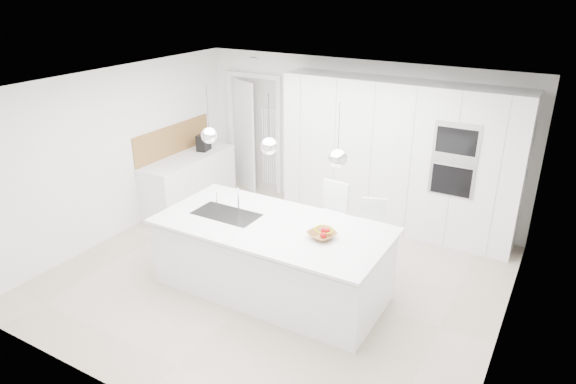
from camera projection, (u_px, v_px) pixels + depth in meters
The scene contains 27 objects.
floor at pixel (277, 276), 6.79m from camera, with size 5.50×5.50×0.00m, color #B9A895.
wall_back at pixel (356, 138), 8.30m from camera, with size 5.50×5.50×0.00m, color white.
wall_left at pixel (117, 154), 7.57m from camera, with size 5.00×5.00×0.00m, color white.
ceiling at pixel (275, 87), 5.82m from camera, with size 5.50×5.50×0.00m, color white.
tall_cabinets at pixel (397, 157), 7.73m from camera, with size 3.60×0.60×2.30m, color white.
oven_stack at pixel (454, 160), 6.99m from camera, with size 0.62×0.04×1.05m, color #A5A5A8, non-canonical shape.
doorway_frame at pixel (255, 135), 9.27m from camera, with size 1.11×0.08×2.13m, color white, non-canonical shape.
hallway_door at pixel (242, 135), 9.35m from camera, with size 0.82×0.04×2.00m, color white.
radiator at pixel (270, 147), 9.18m from camera, with size 0.32×0.04×1.40m, color white, non-canonical shape.
left_base_cabinets at pixel (190, 183), 8.71m from camera, with size 0.60×1.80×0.86m, color white.
left_worktop at pixel (188, 158), 8.54m from camera, with size 0.62×1.82×0.04m, color white.
oak_backsplash at pixel (173, 140), 8.57m from camera, with size 0.02×1.80×0.50m, color olive.
island_base at pixel (271, 260), 6.34m from camera, with size 2.80×1.20×0.86m, color white.
island_worktop at pixel (272, 226), 6.20m from camera, with size 2.84×1.40×0.04m, color white.
island_sink at pixel (227, 220), 6.49m from camera, with size 0.84×0.44×0.18m, color #3F3F42, non-canonical shape.
island_tap at pixel (238, 199), 6.53m from camera, with size 0.02×0.02×0.30m, color white.
pendant_left at pixel (209, 135), 6.16m from camera, with size 0.20×0.20×0.20m, color white.
pendant_mid at pixel (269, 146), 5.77m from camera, with size 0.20×0.20×0.20m, color white.
pendant_right at pixel (338, 158), 5.38m from camera, with size 0.20×0.20×0.20m, color white.
fruit_bowl at pixel (322, 235), 5.85m from camera, with size 0.31×0.31×0.08m, color olive.
espresso_machine at pixel (204, 142), 8.79m from camera, with size 0.17×0.26×0.28m, color black.
bar_stool_left at pixel (330, 227), 6.81m from camera, with size 0.39×0.54×1.18m, color white, non-canonical shape.
bar_stool_right at pixel (368, 238), 6.69m from camera, with size 0.34×0.47×1.02m, color white, non-canonical shape.
apple_a at pixel (324, 231), 5.88m from camera, with size 0.08×0.08×0.08m, color #AC0D0E.
apple_b at pixel (323, 235), 5.77m from camera, with size 0.08×0.08×0.08m, color #AC0D0E.
apple_c at pixel (327, 231), 5.87m from camera, with size 0.08×0.08×0.08m, color #AC0D0E.
banana_bunch at pixel (324, 229), 5.79m from camera, with size 0.23×0.23×0.03m, color yellow.
Camera 1 is at (3.05, -4.97, 3.65)m, focal length 32.00 mm.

